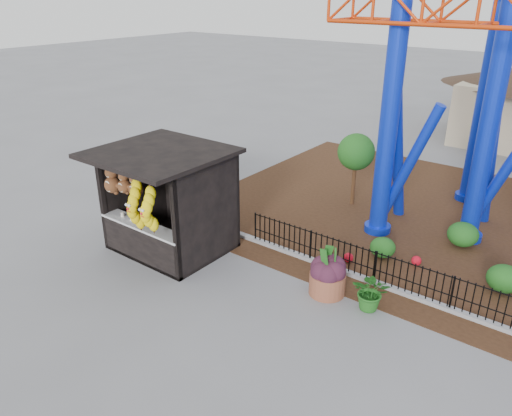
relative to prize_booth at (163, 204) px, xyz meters
The scene contains 9 objects.
ground 3.48m from the prize_booth, 16.87° to the right, with size 120.00×120.00×0.00m, color slate.
mulch_bed 10.07m from the prize_booth, 45.42° to the left, with size 18.00×12.00×0.02m, color #331E11.
curb 7.44m from the prize_booth, 16.67° to the left, with size 18.00×0.18×0.12m, color gray.
prize_booth is the anchor object (origin of this frame).
picket_fence 8.23m from the prize_booth, 14.86° to the left, with size 12.20×0.06×1.00m, color black, non-canonical shape.
terracotta_planter 5.24m from the prize_booth, 10.80° to the left, with size 0.94×0.94×0.59m, color brown.
planter_foliage 5.13m from the prize_booth, 10.80° to the left, with size 0.70×0.70×0.64m, color #341423.
potted_plant 6.37m from the prize_booth, ahead, with size 0.90×0.78×1.00m, color #1F591A.
landscaping 9.03m from the prize_booth, 30.61° to the left, with size 8.04×3.64×0.74m.
Camera 1 is at (7.24, -7.94, 7.28)m, focal length 35.00 mm.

